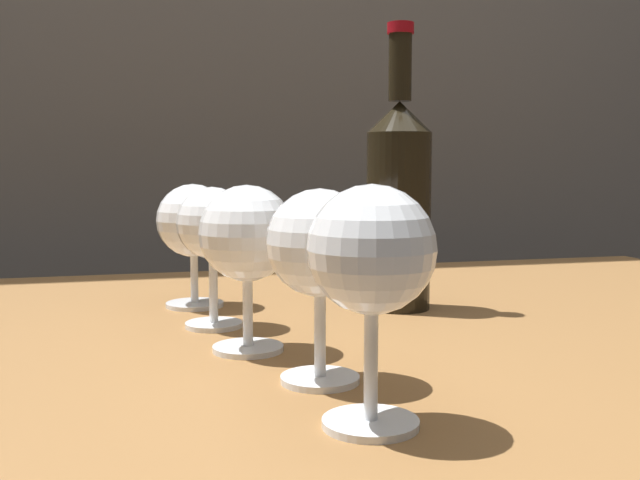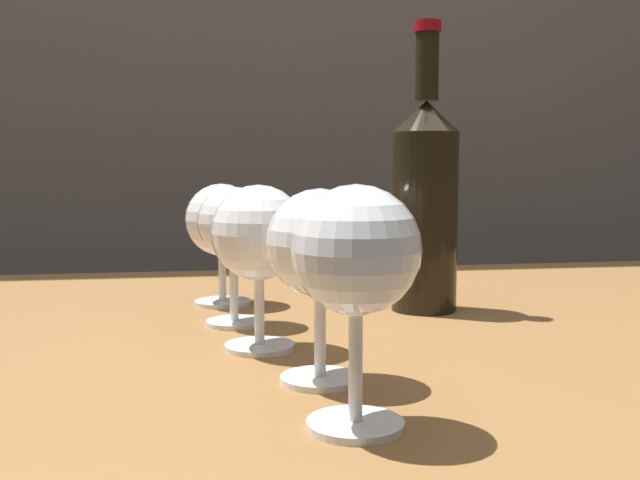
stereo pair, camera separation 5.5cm
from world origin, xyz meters
TOP-DOWN VIEW (x-y plane):
  - dining_table at (0.00, 0.00)m, footprint 1.35×0.84m
  - wine_glass_amber at (-0.05, -0.30)m, footprint 0.08×0.08m
  - wine_glass_pinot at (-0.06, -0.19)m, footprint 0.08×0.08m
  - wine_glass_port at (-0.10, -0.09)m, footprint 0.08×0.08m
  - wine_glass_chardonnay at (-0.11, 0.02)m, footprint 0.07×0.07m
  - wine_glass_merlot at (-0.12, 0.13)m, footprint 0.08×0.08m
  - wine_bottle at (0.10, 0.06)m, footprint 0.07×0.07m

SIDE VIEW (x-z plane):
  - dining_table at x=0.00m, z-range 0.27..0.99m
  - wine_glass_merlot at x=-0.12m, z-range 0.74..0.89m
  - wine_glass_port at x=-0.10m, z-range 0.74..0.89m
  - wine_glass_chardonnay at x=-0.11m, z-range 0.75..0.89m
  - wine_glass_pinot at x=-0.06m, z-range 0.75..0.89m
  - wine_glass_amber at x=-0.05m, z-range 0.75..0.90m
  - wine_bottle at x=0.10m, z-range 0.68..1.00m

